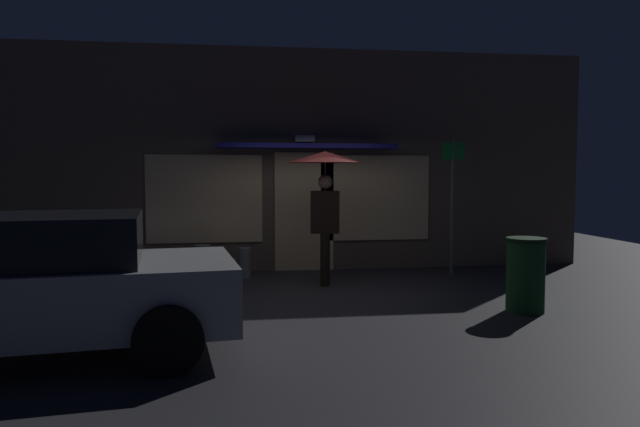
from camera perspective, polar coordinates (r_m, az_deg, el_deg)
ground_plane at (r=9.06m, az=0.10°, el=-7.68°), size 18.00×18.00×0.00m
building_facade at (r=11.20m, az=-1.65°, el=5.04°), size 10.90×1.00×4.12m
person_with_umbrella at (r=9.59m, az=0.50°, el=3.43°), size 1.23×1.23×2.17m
parked_car at (r=6.58m, az=-27.22°, el=-6.08°), size 4.41×2.41×1.41m
street_sign_post at (r=10.85m, az=12.61°, el=1.55°), size 0.40×0.07×2.46m
sidewalk_bollard at (r=10.39m, az=-7.27°, el=-4.74°), size 0.22×0.22×0.53m
sidewalk_bollard_2 at (r=10.16m, az=-11.20°, el=-4.72°), size 0.29×0.29×0.62m
trash_bin at (r=8.25m, az=19.13°, el=-5.58°), size 0.51×0.51×0.98m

